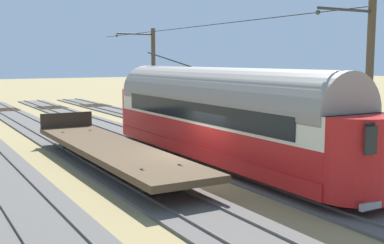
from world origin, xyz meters
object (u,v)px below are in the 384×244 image
object	(u,v)px
flatcar_adjacent	(110,148)
catenary_pole_foreground	(152,77)
vintage_streetcar	(217,114)
catenary_pole_mid_near	(367,91)
switch_stand	(215,119)

from	to	relation	value
flatcar_adjacent	catenary_pole_foreground	world-z (taller)	catenary_pole_foreground
vintage_streetcar	catenary_pole_mid_near	distance (m)	6.59
flatcar_adjacent	catenary_pole_mid_near	distance (m)	10.65
flatcar_adjacent	switch_stand	distance (m)	12.86
catenary_pole_mid_near	vintage_streetcar	bearing A→B (deg)	-67.40
catenary_pole_foreground	switch_stand	distance (m)	5.06
vintage_streetcar	switch_stand	world-z (taller)	vintage_streetcar
vintage_streetcar	flatcar_adjacent	xyz separation A→B (m)	(4.35, -1.76, -1.40)
catenary_pole_mid_near	switch_stand	world-z (taller)	catenary_pole_mid_near
vintage_streetcar	flatcar_adjacent	size ratio (longest dim) A/B	1.28
flatcar_adjacent	catenary_pole_foreground	bearing A→B (deg)	-123.97
catenary_pole_foreground	vintage_streetcar	bearing A→B (deg)	78.20
switch_stand	catenary_pole_mid_near	bearing A→B (deg)	77.43
switch_stand	catenary_pole_foreground	bearing A→B (deg)	-35.01
catenary_pole_foreground	catenary_pole_mid_near	bearing A→B (deg)	90.00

